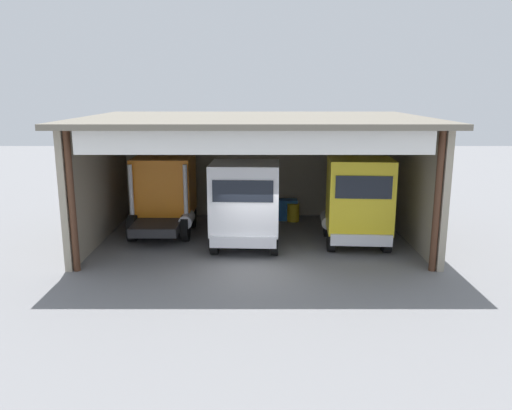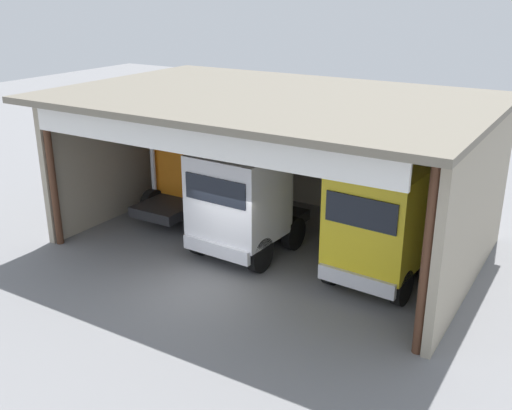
{
  "view_description": "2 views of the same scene",
  "coord_description": "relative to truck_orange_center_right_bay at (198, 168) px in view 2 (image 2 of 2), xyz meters",
  "views": [
    {
      "loc": [
        0.05,
        -16.65,
        6.2
      ],
      "look_at": [
        0.0,
        2.89,
        1.73
      ],
      "focal_mm": 35.61,
      "sensor_mm": 36.0,
      "label": 1
    },
    {
      "loc": [
        9.24,
        -12.24,
        8.25
      ],
      "look_at": [
        0.0,
        2.89,
        1.73
      ],
      "focal_mm": 41.5,
      "sensor_mm": 36.0,
      "label": 2
    }
  ],
  "objects": [
    {
      "name": "ground_plane",
      "position": [
        3.97,
        -5.1,
        -1.8
      ],
      "size": [
        80.0,
        80.0,
        0.0
      ],
      "primitive_type": "plane",
      "color": "slate",
      "rests_on": "ground"
    },
    {
      "name": "workshop_shed",
      "position": [
        3.97,
        -0.25,
        1.75
      ],
      "size": [
        13.53,
        9.27,
        5.14
      ],
      "color": "#9E937F",
      "rests_on": "ground"
    },
    {
      "name": "truck_orange_center_right_bay",
      "position": [
        0.0,
        0.0,
        0.0
      ],
      "size": [
        2.66,
        4.56,
        3.34
      ],
      "rotation": [
        0.0,
        0.0,
        0.0
      ],
      "color": "orange",
      "rests_on": "ground"
    },
    {
      "name": "truck_white_right_bay",
      "position": [
        3.58,
        -2.48,
        0.05
      ],
      "size": [
        2.81,
        4.34,
        3.48
      ],
      "rotation": [
        0.0,
        0.0,
        3.1
      ],
      "color": "white",
      "rests_on": "ground"
    },
    {
      "name": "truck_yellow_left_bay",
      "position": [
        8.04,
        -2.18,
        0.07
      ],
      "size": [
        2.68,
        4.36,
        3.6
      ],
      "rotation": [
        0.0,
        0.0,
        3.07
      ],
      "color": "yellow",
      "rests_on": "ground"
    },
    {
      "name": "oil_drum",
      "position": [
        5.8,
        1.88,
        -1.37
      ],
      "size": [
        0.58,
        0.58,
        0.86
      ],
      "primitive_type": "cylinder",
      "color": "gold",
      "rests_on": "ground"
    },
    {
      "name": "tool_cart",
      "position": [
        5.56,
        2.18,
        -1.3
      ],
      "size": [
        0.9,
        0.6,
        1.0
      ],
      "primitive_type": "cube",
      "color": "#1E59A5",
      "rests_on": "ground"
    }
  ]
}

